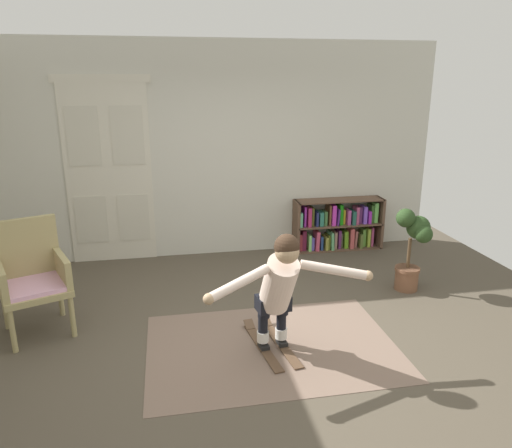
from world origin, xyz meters
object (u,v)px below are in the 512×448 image
(bookshelf, at_px, (337,226))
(potted_plant, at_px, (413,245))
(skis_pair, at_px, (271,343))
(person_skier, at_px, (280,283))
(wicker_chair, at_px, (32,275))

(bookshelf, xyz_separation_m, potted_plant, (0.37, -1.50, 0.20))
(skis_pair, relative_size, person_skier, 0.62)
(bookshelf, bearing_deg, potted_plant, -76.27)
(skis_pair, bearing_deg, wicker_chair, 161.81)
(wicker_chair, bearing_deg, bookshelf, 24.87)
(person_skier, bearing_deg, bookshelf, 60.63)
(wicker_chair, xyz_separation_m, skis_pair, (2.20, -0.72, -0.56))
(wicker_chair, xyz_separation_m, person_skier, (2.23, -0.92, 0.13))
(wicker_chair, height_order, skis_pair, wicker_chair)
(bookshelf, bearing_deg, person_skier, -119.37)
(wicker_chair, distance_m, potted_plant, 4.09)
(skis_pair, height_order, person_skier, person_skier)
(wicker_chair, xyz_separation_m, potted_plant, (4.09, 0.22, -0.04))
(person_skier, bearing_deg, wicker_chair, 157.57)
(bookshelf, height_order, person_skier, person_skier)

